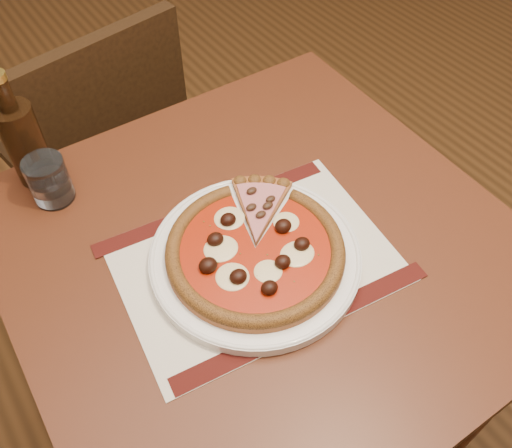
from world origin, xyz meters
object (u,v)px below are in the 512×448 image
at_px(chair_far, 104,145).
at_px(pizza, 255,250).
at_px(plate, 255,257).
at_px(table, 262,278).
at_px(bottle, 24,141).
at_px(water_glass, 49,180).

relative_size(chair_far, pizza, 3.01).
bearing_deg(chair_far, plate, 81.43).
bearing_deg(pizza, chair_far, 90.30).
bearing_deg(pizza, table, 35.98).
distance_m(table, bottle, 0.47).
bearing_deg(water_glass, table, -50.66).
distance_m(chair_far, pizza, 0.76).
bearing_deg(bottle, plate, -60.58).
relative_size(chair_far, plate, 2.53).
xyz_separation_m(plate, water_glass, (-0.21, 0.31, 0.03)).
height_order(chair_far, pizza, chair_far).
height_order(plate, pizza, pizza).
height_order(chair_far, plate, chair_far).
bearing_deg(pizza, bottle, 119.36).
bearing_deg(chair_far, bottle, 47.42).
relative_size(table, chair_far, 0.98).
distance_m(water_glass, bottle, 0.08).
xyz_separation_m(table, plate, (-0.03, -0.02, 0.11)).
xyz_separation_m(pizza, bottle, (-0.21, 0.38, 0.06)).
distance_m(table, chair_far, 0.70).
relative_size(plate, bottle, 1.51).
bearing_deg(plate, bottle, 119.42).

